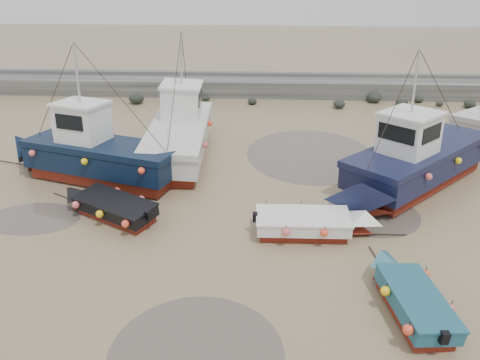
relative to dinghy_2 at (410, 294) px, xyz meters
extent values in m
plane|color=#8C7855|center=(-4.30, 1.42, -0.56)|extent=(120.00, 120.00, 0.00)
cube|color=slate|center=(-4.30, 23.42, 0.04)|extent=(60.00, 2.20, 1.20)
cube|color=slate|center=(-4.30, 24.63, 0.76)|extent=(60.00, 0.60, 0.25)
ellipsoid|color=black|center=(0.80, 20.44, -0.27)|extent=(0.84, 0.86, 0.51)
ellipsoid|color=black|center=(3.49, 21.98, -0.22)|extent=(0.98, 1.07, 0.72)
ellipsoid|color=black|center=(9.86, 20.95, -0.29)|extent=(0.78, 0.90, 0.59)
ellipsoid|color=black|center=(-9.38, 21.88, -0.22)|extent=(0.99, 0.80, 0.58)
ellipsoid|color=black|center=(7.89, 21.18, -0.37)|extent=(0.54, 0.46, 0.30)
ellipsoid|color=black|center=(5.38, 21.39, -0.35)|extent=(0.61, 0.47, 0.46)
ellipsoid|color=black|center=(-8.61, 21.69, -0.35)|extent=(0.61, 0.53, 0.32)
ellipsoid|color=black|center=(6.69, 22.02, -0.33)|extent=(0.67, 0.55, 0.43)
ellipsoid|color=black|center=(-13.48, 20.76, -0.18)|extent=(1.09, 0.88, 0.72)
ellipsoid|color=black|center=(-11.55, 21.07, -0.33)|extent=(0.65, 0.60, 0.37)
ellipsoid|color=black|center=(5.16, 20.81, -0.25)|extent=(0.88, 0.64, 0.62)
ellipsoid|color=black|center=(-5.23, 21.01, -0.34)|extent=(0.64, 0.62, 0.48)
ellipsoid|color=black|center=(3.54, 21.84, -0.37)|extent=(0.55, 0.45, 0.29)
cylinder|color=#564D44|center=(-6.12, -2.08, -0.56)|extent=(4.77, 4.77, 0.01)
cylinder|color=#564D44|center=(0.15, 5.76, -0.56)|extent=(3.82, 3.82, 0.01)
cylinder|color=#564D44|center=(-13.65, 4.67, -0.56)|extent=(3.78, 3.78, 0.01)
cylinder|color=#564D44|center=(-1.88, 11.97, -0.56)|extent=(6.82, 6.82, 0.01)
cube|color=maroon|center=(0.06, -0.36, -0.41)|extent=(1.57, 2.93, 0.30)
cube|color=#1B5266|center=(0.06, -0.36, -0.04)|extent=(1.80, 3.16, 0.45)
pyramid|color=#1B5266|center=(-0.22, 1.46, 0.41)|extent=(1.46, 0.91, 0.90)
cube|color=brown|center=(0.06, -0.36, 0.13)|extent=(1.46, 2.65, 0.10)
cube|color=#1B5266|center=(0.06, -0.36, 0.22)|extent=(1.87, 3.24, 0.07)
cube|color=black|center=(0.29, -1.91, 0.14)|extent=(0.24, 0.21, 0.35)
cylinder|color=black|center=(-0.35, 2.28, -0.53)|extent=(0.34, 1.98, 0.04)
sphere|color=#FF4E2F|center=(-0.56, -1.66, 0.07)|extent=(0.30, 0.30, 0.30)
sphere|color=#FF4E2F|center=(0.91, -0.63, 0.07)|extent=(0.30, 0.30, 0.30)
sphere|color=#FF4E2F|center=(-0.80, -0.09, 0.07)|extent=(0.30, 0.30, 0.30)
sphere|color=#FF4E2F|center=(0.67, 0.94, 0.07)|extent=(0.30, 0.30, 0.30)
cube|color=maroon|center=(-10.28, 4.89, -0.41)|extent=(3.36, 2.58, 0.30)
cube|color=black|center=(-10.28, 4.89, -0.04)|extent=(3.67, 2.87, 0.45)
pyramid|color=black|center=(-12.09, 5.91, 0.41)|extent=(1.29, 1.53, 0.90)
cube|color=brown|center=(-10.28, 4.89, 0.13)|extent=(3.06, 2.37, 0.10)
cube|color=black|center=(-10.28, 4.89, 0.22)|extent=(3.76, 2.96, 0.07)
cube|color=black|center=(-8.72, 4.00, 0.14)|extent=(0.26, 0.28, 0.35)
cylinder|color=black|center=(-12.86, 6.34, -0.53)|extent=(1.76, 1.02, 0.04)
sphere|color=#FF4E2F|center=(-9.48, 3.52, 0.07)|extent=(0.30, 0.30, 0.30)
sphere|color=#FF4E2F|center=(-9.30, 5.25, 0.07)|extent=(0.30, 0.30, 0.30)
sphere|color=#FF4E2F|center=(-10.68, 4.19, 0.07)|extent=(0.30, 0.30, 0.30)
sphere|color=#FF4E2F|center=(-10.49, 5.92, 0.07)|extent=(0.30, 0.30, 0.30)
sphere|color=#FF4E2F|center=(-11.87, 4.86, 0.07)|extent=(0.30, 0.30, 0.30)
cube|color=maroon|center=(-2.88, 4.04, -0.41)|extent=(3.23, 1.40, 0.30)
cube|color=silver|center=(-2.88, 4.04, -0.04)|extent=(3.47, 1.64, 0.45)
pyramid|color=silver|center=(-0.81, 4.07, 0.41)|extent=(0.74, 1.60, 0.90)
cube|color=brown|center=(-2.88, 4.04, 0.13)|extent=(2.92, 1.32, 0.10)
cube|color=silver|center=(-2.88, 4.04, 0.22)|extent=(3.55, 1.71, 0.07)
cube|color=black|center=(-4.68, 4.01, 0.14)|extent=(0.18, 0.22, 0.35)
cylinder|color=black|center=(0.07, 4.09, -0.53)|extent=(2.00, 0.07, 0.04)
sphere|color=#FF4E2F|center=(-4.27, 4.92, 0.07)|extent=(0.30, 0.30, 0.30)
sphere|color=#FF4E2F|center=(-3.55, 3.11, 0.07)|extent=(0.30, 0.30, 0.30)
sphere|color=#FF4E2F|center=(-2.90, 4.95, 0.07)|extent=(0.30, 0.30, 0.30)
sphere|color=#FF4E2F|center=(-2.18, 3.14, 0.07)|extent=(0.30, 0.30, 0.30)
sphere|color=#FF4E2F|center=(-1.53, 4.97, 0.07)|extent=(0.30, 0.30, 0.30)
cube|color=maroon|center=(-11.83, 8.33, -0.29)|extent=(6.98, 3.98, 0.55)
cube|color=black|center=(-11.83, 8.33, 0.46)|extent=(7.55, 4.48, 0.95)
pyramid|color=black|center=(-15.77, 9.52, 1.16)|extent=(2.10, 2.82, 1.40)
cube|color=brown|center=(-11.83, 8.33, 0.98)|extent=(7.37, 4.34, 0.08)
cube|color=black|center=(-11.83, 8.33, 1.12)|extent=(7.72, 4.58, 0.30)
cube|color=white|center=(-12.76, 8.61, 2.09)|extent=(2.43, 2.27, 1.70)
cube|color=white|center=(-12.76, 8.61, 3.00)|extent=(2.62, 2.45, 0.12)
cube|color=black|center=(-13.74, 8.91, 2.34)|extent=(0.48, 1.45, 0.68)
cylinder|color=#B7B7B2|center=(-12.76, 8.61, 4.36)|extent=(0.10, 0.10, 2.60)
cylinder|color=black|center=(-16.85, 9.85, -0.53)|extent=(2.89, 0.92, 0.05)
sphere|color=#E7605E|center=(-9.52, 6.19, 0.82)|extent=(0.30, 0.30, 0.30)
sphere|color=#E7605E|center=(-10.07, 9.24, 0.82)|extent=(0.30, 0.30, 0.30)
sphere|color=#E7605E|center=(-12.23, 7.01, 0.82)|extent=(0.30, 0.30, 0.30)
sphere|color=#E7605E|center=(-12.79, 10.06, 0.82)|extent=(0.30, 0.30, 0.30)
sphere|color=#E7605E|center=(-14.94, 7.83, 0.82)|extent=(0.30, 0.30, 0.30)
cube|color=maroon|center=(-8.83, 11.23, -0.29)|extent=(2.55, 7.48, 0.55)
cube|color=silver|center=(-8.83, 11.23, 0.46)|extent=(2.97, 8.04, 0.95)
pyramid|color=silver|center=(-8.97, 15.76, 1.16)|extent=(2.77, 1.51, 1.40)
cube|color=brown|center=(-8.83, 11.23, 0.98)|extent=(2.86, 7.85, 0.08)
cube|color=silver|center=(-8.83, 11.23, 1.12)|extent=(3.03, 8.22, 0.30)
cube|color=white|center=(-8.86, 12.32, 2.09)|extent=(1.97, 2.06, 1.70)
cube|color=white|center=(-8.86, 12.32, 3.00)|extent=(2.13, 2.22, 0.12)
cube|color=black|center=(-8.89, 13.34, 2.34)|extent=(1.62, 0.10, 0.68)
cylinder|color=#B7B7B2|center=(-8.86, 12.32, 4.36)|extent=(0.10, 0.10, 2.60)
cylinder|color=black|center=(-9.01, 16.95, -0.53)|extent=(0.14, 3.00, 0.05)
sphere|color=#E7605E|center=(-10.21, 8.02, 0.82)|extent=(0.30, 0.30, 0.30)
sphere|color=#E7605E|center=(-7.30, 9.70, 0.82)|extent=(0.30, 0.30, 0.30)
sphere|color=#E7605E|center=(-10.31, 11.19, 0.82)|extent=(0.30, 0.30, 0.30)
sphere|color=#E7605E|center=(-7.40, 12.86, 0.82)|extent=(0.30, 0.30, 0.30)
sphere|color=#E7605E|center=(-10.41, 14.35, 0.82)|extent=(0.30, 0.30, 0.30)
cube|color=maroon|center=(2.68, 8.67, -0.29)|extent=(6.96, 6.78, 0.55)
cube|color=#151938|center=(2.68, 8.67, 0.46)|extent=(7.64, 7.45, 0.95)
pyramid|color=#151938|center=(-0.57, 5.59, 1.16)|extent=(2.99, 3.04, 1.40)
cube|color=brown|center=(2.68, 8.67, 0.98)|extent=(7.44, 7.25, 0.08)
cube|color=#151938|center=(2.68, 8.67, 1.12)|extent=(7.81, 7.62, 0.30)
cube|color=white|center=(1.90, 7.93, 2.09)|extent=(2.82, 2.82, 1.70)
cube|color=white|center=(1.90, 7.93, 3.00)|extent=(3.04, 3.04, 0.12)
cube|color=black|center=(1.16, 7.23, 2.34)|extent=(1.20, 1.26, 0.68)
cylinder|color=#B7B7B2|center=(1.90, 7.93, 4.36)|extent=(0.10, 0.10, 2.60)
cylinder|color=black|center=(-1.42, 4.78, -0.53)|extent=(2.21, 2.10, 0.05)
sphere|color=#E7605E|center=(2.98, 11.07, 0.82)|extent=(0.30, 0.30, 0.30)
sphere|color=#E7605E|center=(4.19, 7.98, 0.82)|extent=(0.30, 0.30, 0.30)
sphere|color=#E7605E|center=(1.17, 9.36, 0.82)|extent=(0.30, 0.30, 0.30)
sphere|color=#E7605E|center=(2.38, 6.26, 0.82)|extent=(0.30, 0.30, 0.30)
sphere|color=#E7605E|center=(-0.64, 7.64, 0.82)|extent=(0.30, 0.30, 0.30)
sphere|color=#E7605E|center=(6.41, 14.34, 0.82)|extent=(0.30, 0.30, 0.30)
imported|color=#1B223C|center=(-11.21, 8.86, -0.56)|extent=(0.66, 0.45, 1.76)
camera|label=1|loc=(-4.48, -11.23, 9.10)|focal=35.00mm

